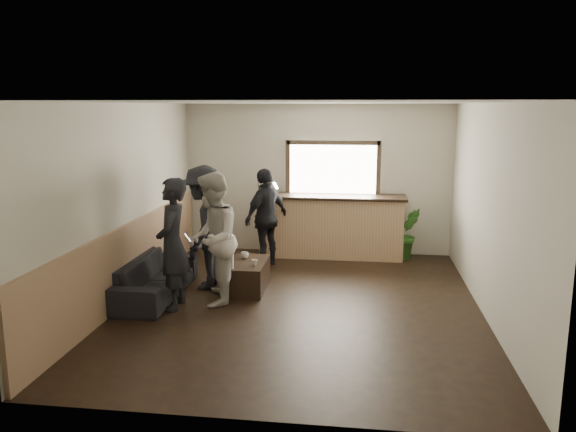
# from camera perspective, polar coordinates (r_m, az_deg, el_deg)

# --- Properties ---
(ground) EXTENTS (5.00, 6.00, 0.01)m
(ground) POSITION_cam_1_polar(r_m,az_deg,el_deg) (8.01, 1.12, -9.00)
(ground) COLOR black
(room_shell) EXTENTS (5.01, 6.01, 2.80)m
(room_shell) POSITION_cam_1_polar(r_m,az_deg,el_deg) (7.74, -4.27, 1.53)
(room_shell) COLOR silver
(room_shell) RESTS_ON ground
(bar_counter) EXTENTS (2.70, 0.68, 2.13)m
(bar_counter) POSITION_cam_1_polar(r_m,az_deg,el_deg) (10.40, 4.42, -0.64)
(bar_counter) COLOR tan
(bar_counter) RESTS_ON ground
(sofa) EXTENTS (0.79, 1.96, 0.57)m
(sofa) POSITION_cam_1_polar(r_m,az_deg,el_deg) (8.50, -13.45, -6.09)
(sofa) COLOR black
(sofa) RESTS_ON ground
(coffee_table) EXTENTS (0.55, 0.98, 0.43)m
(coffee_table) POSITION_cam_1_polar(r_m,az_deg,el_deg) (8.61, -4.07, -6.05)
(coffee_table) COLOR black
(coffee_table) RESTS_ON ground
(cup_a) EXTENTS (0.14, 0.14, 0.10)m
(cup_a) POSITION_cam_1_polar(r_m,az_deg,el_deg) (8.74, -4.42, -4.00)
(cup_a) COLOR silver
(cup_a) RESTS_ON coffee_table
(cup_b) EXTENTS (0.12, 0.12, 0.09)m
(cup_b) POSITION_cam_1_polar(r_m,az_deg,el_deg) (8.35, -3.40, -4.73)
(cup_b) COLOR silver
(cup_b) RESTS_ON coffee_table
(potted_plant) EXTENTS (0.64, 0.58, 0.95)m
(potted_plant) POSITION_cam_1_polar(r_m,az_deg,el_deg) (10.41, 11.91, -1.76)
(potted_plant) COLOR #2D6623
(potted_plant) RESTS_ON ground
(person_a) EXTENTS (0.52, 0.70, 1.81)m
(person_a) POSITION_cam_1_polar(r_m,az_deg,el_deg) (7.80, -11.64, -2.81)
(person_a) COLOR black
(person_a) RESTS_ON ground
(person_b) EXTENTS (0.80, 0.98, 1.86)m
(person_b) POSITION_cam_1_polar(r_m,az_deg,el_deg) (7.89, -7.70, -2.33)
(person_b) COLOR #B8B1A6
(person_b) RESTS_ON ground
(person_c) EXTENTS (0.74, 1.24, 1.88)m
(person_c) POSITION_cam_1_polar(r_m,az_deg,el_deg) (8.61, -8.47, -1.15)
(person_c) COLOR black
(person_c) RESTS_ON ground
(person_d) EXTENTS (0.89, 1.07, 1.71)m
(person_d) POSITION_cam_1_polar(r_m,az_deg,el_deg) (9.72, -2.23, -0.15)
(person_d) COLOR black
(person_d) RESTS_ON ground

